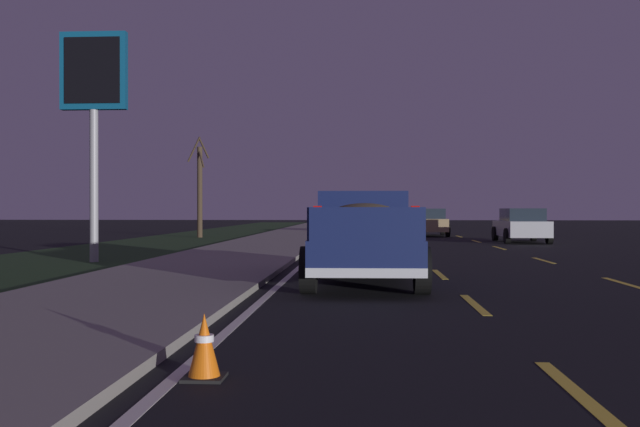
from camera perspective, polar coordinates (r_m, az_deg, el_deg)
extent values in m
plane|color=black|center=(27.97, 10.73, -2.74)|extent=(144.00, 144.00, 0.00)
cube|color=gray|center=(28.03, -4.57, -2.60)|extent=(108.00, 4.00, 0.12)
cube|color=#1E3819|center=(29.17, -14.35, -2.61)|extent=(108.00, 6.00, 0.01)
cube|color=yellow|center=(15.55, 23.31, -5.19)|extent=(2.40, 0.14, 0.01)
cube|color=yellow|center=(21.71, 17.54, -3.62)|extent=(2.40, 0.14, 0.01)
cube|color=yellow|center=(28.38, 14.21, -2.69)|extent=(2.40, 0.14, 0.01)
cube|color=yellow|center=(33.89, 12.46, -2.20)|extent=(2.40, 0.14, 0.01)
cube|color=yellow|center=(39.83, 11.13, -1.82)|extent=(2.40, 0.14, 0.01)
cube|color=yellow|center=(46.74, 10.01, -1.50)|extent=(2.40, 0.14, 0.01)
cube|color=yellow|center=(52.87, 9.26, -1.29)|extent=(2.40, 0.14, 0.01)
cube|color=yellow|center=(58.95, 8.67, -1.12)|extent=(2.40, 0.14, 0.01)
cube|color=yellow|center=(65.09, 8.19, -0.99)|extent=(2.40, 0.14, 0.01)
cube|color=yellow|center=(71.83, 7.76, -0.86)|extent=(2.40, 0.14, 0.01)
cube|color=yellow|center=(78.15, 7.42, -0.77)|extent=(2.40, 0.14, 0.01)
cube|color=yellow|center=(6.22, 20.17, -13.52)|extent=(2.40, 0.14, 0.01)
cube|color=yellow|center=(11.45, 12.33, -7.15)|extent=(2.40, 0.14, 0.01)
cube|color=yellow|center=(16.52, 9.61, -4.84)|extent=(2.40, 0.14, 0.01)
cube|color=yellow|center=(22.88, 7.92, -3.40)|extent=(2.40, 0.14, 0.01)
cube|color=yellow|center=(29.17, 6.98, -2.60)|extent=(2.40, 0.14, 0.01)
cube|color=yellow|center=(35.63, 6.37, -2.07)|extent=(2.40, 0.14, 0.01)
cube|color=yellow|center=(41.11, 5.99, -1.75)|extent=(2.40, 0.14, 0.01)
cube|color=yellow|center=(46.29, 5.72, -1.52)|extent=(2.40, 0.14, 0.01)
cube|color=yellow|center=(52.72, 5.46, -1.29)|extent=(2.40, 0.14, 0.01)
cube|color=yellow|center=(58.21, 5.29, -1.14)|extent=(2.40, 0.14, 0.01)
cube|color=yellow|center=(65.12, 5.11, -0.98)|extent=(2.40, 0.14, 0.01)
cube|color=yellow|center=(70.31, 4.99, -0.89)|extent=(2.40, 0.14, 0.01)
cube|color=yellow|center=(75.45, 4.90, -0.80)|extent=(2.40, 0.14, 0.01)
cube|color=yellow|center=(80.95, 4.81, -0.73)|extent=(2.40, 0.14, 0.01)
cube|color=silver|center=(27.80, 0.13, -2.74)|extent=(108.00, 0.14, 0.01)
cube|color=#141E4C|center=(14.30, 3.49, -2.97)|extent=(5.44, 2.11, 0.60)
cube|color=#141E4C|center=(15.47, 3.41, 0.06)|extent=(2.20, 1.89, 0.90)
cube|color=#1E2833|center=(14.42, 3.48, 0.24)|extent=(0.07, 1.44, 0.50)
cube|color=#141E4C|center=(13.22, -0.50, -0.72)|extent=(3.03, 0.14, 0.56)
cube|color=#141E4C|center=(13.25, 7.65, -0.72)|extent=(3.03, 0.14, 0.56)
cube|color=#141E4C|center=(11.62, 3.75, -0.86)|extent=(0.12, 1.88, 0.56)
cube|color=silver|center=(11.67, 3.75, -4.79)|extent=(0.16, 2.00, 0.16)
cube|color=red|center=(11.64, -0.19, 0.12)|extent=(0.06, 0.14, 0.20)
cube|color=red|center=(11.68, 7.67, 0.12)|extent=(0.06, 0.14, 0.20)
ellipsoid|color=#4C422D|center=(13.20, 3.58, -0.55)|extent=(2.62, 1.57, 0.64)
sphere|color=silver|center=(13.70, 2.03, -1.10)|extent=(0.40, 0.40, 0.40)
sphere|color=beige|center=(12.61, 5.00, -1.31)|extent=(0.34, 0.34, 0.34)
cylinder|color=black|center=(16.11, -0.20, -3.49)|extent=(0.84, 0.28, 0.84)
cylinder|color=black|center=(16.14, 6.92, -3.48)|extent=(0.84, 0.28, 0.84)
cylinder|color=black|center=(12.56, -0.93, -4.56)|extent=(0.84, 0.28, 0.84)
cylinder|color=black|center=(12.61, 8.21, -4.55)|extent=(0.84, 0.28, 0.84)
cube|color=#9E845B|center=(40.44, 8.76, -0.90)|extent=(4.42, 1.86, 0.70)
cube|color=#1E2833|center=(40.18, 8.79, -0.01)|extent=(2.48, 1.62, 0.56)
cylinder|color=black|center=(41.88, 7.38, -1.25)|extent=(0.68, 0.22, 0.68)
cylinder|color=black|center=(42.02, 9.83, -1.25)|extent=(0.68, 0.22, 0.68)
cylinder|color=black|center=(38.90, 7.61, -1.37)|extent=(0.68, 0.22, 0.68)
cylinder|color=black|center=(39.04, 10.25, -1.37)|extent=(0.68, 0.22, 0.68)
cube|color=red|center=(38.30, 9.01, -0.89)|extent=(0.10, 1.51, 0.10)
cube|color=#B2B5BA|center=(33.40, 15.87, -1.16)|extent=(4.42, 1.84, 0.70)
cube|color=#1E2833|center=(33.15, 15.96, -0.09)|extent=(2.48, 1.61, 0.56)
cylinder|color=black|center=(34.71, 13.91, -1.58)|extent=(0.68, 0.22, 0.68)
cylinder|color=black|center=(35.06, 16.81, -1.57)|extent=(0.68, 0.22, 0.68)
cylinder|color=black|center=(31.77, 14.84, -1.76)|extent=(0.68, 0.22, 0.68)
cylinder|color=black|center=(32.15, 17.99, -1.74)|extent=(0.68, 0.22, 0.68)
cube|color=red|center=(31.30, 16.68, -1.17)|extent=(0.09, 1.51, 0.10)
cylinder|color=#99999E|center=(21.15, -17.74, 5.11)|extent=(0.24, 0.24, 6.52)
cube|color=navy|center=(21.44, -17.75, 10.88)|extent=(0.24, 1.90, 2.20)
cube|color=black|center=(21.32, -17.88, 10.93)|extent=(0.04, 1.60, 1.87)
cylinder|color=#423323|center=(38.20, -9.65, 1.70)|extent=(0.28, 0.28, 4.83)
cylinder|color=#423323|center=(38.78, -9.32, 5.20)|extent=(1.04, 0.36, 1.02)
cylinder|color=#423323|center=(38.51, -10.11, 5.11)|extent=(0.30, 0.77, 1.35)
cylinder|color=#423323|center=(37.72, -9.54, 4.39)|extent=(1.13, 0.56, 1.05)
cube|color=black|center=(6.46, -9.30, -12.89)|extent=(0.36, 0.36, 0.03)
cone|color=orange|center=(6.40, -9.30, -10.36)|extent=(0.28, 0.28, 0.55)
cylinder|color=white|center=(6.39, -9.30, -9.88)|extent=(0.17, 0.17, 0.06)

